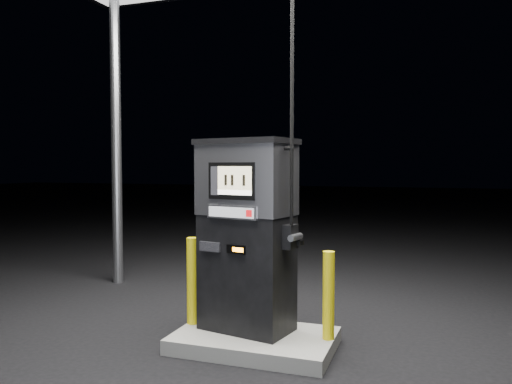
% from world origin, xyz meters
% --- Properties ---
extents(ground, '(80.00, 80.00, 0.00)m').
position_xyz_m(ground, '(0.00, 0.00, 0.00)').
color(ground, black).
rests_on(ground, ground).
extents(pump_island, '(1.60, 1.00, 0.15)m').
position_xyz_m(pump_island, '(0.00, 0.00, 0.07)').
color(pump_island, slate).
rests_on(pump_island, ground).
extents(fuel_dispenser, '(1.14, 0.77, 4.10)m').
position_xyz_m(fuel_dispenser, '(-0.12, 0.10, 1.16)').
color(fuel_dispenser, black).
rests_on(fuel_dispenser, pump_island).
extents(bollard_left, '(0.16, 0.16, 0.93)m').
position_xyz_m(bollard_left, '(-0.74, 0.09, 0.62)').
color(bollard_left, yellow).
rests_on(bollard_left, pump_island).
extents(bollard_right, '(0.14, 0.14, 0.87)m').
position_xyz_m(bollard_right, '(0.74, 0.09, 0.58)').
color(bollard_right, yellow).
rests_on(bollard_right, pump_island).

